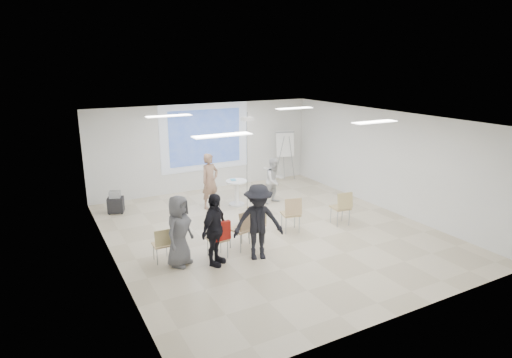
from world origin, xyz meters
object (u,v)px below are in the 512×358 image
chair_left_mid (219,237)px  audience_mid (258,217)px  audience_outer (179,227)px  flipchart_easel (285,145)px  chair_far_left (162,242)px  av_cart (116,203)px  player_left (210,178)px  pedestal_table (237,191)px  chair_right_far (342,205)px  chair_right_inner (292,212)px  audience_left (214,225)px  chair_center (257,220)px  chair_left_inner (243,226)px  laptop (241,227)px  player_right (275,178)px

chair_left_mid → audience_mid: (0.80, -0.41, 0.47)m
audience_outer → flipchart_easel: size_ratio=0.97×
chair_far_left → chair_left_mid: (1.19, -0.42, 0.05)m
chair_left_mid → av_cart: chair_left_mid is taller
audience_mid → chair_far_left: bearing=174.8°
player_left → chair_left_mid: (-1.18, -3.36, -0.44)m
pedestal_table → av_cart: (-3.48, 1.08, -0.15)m
chair_right_far → audience_mid: audience_mid is taller
chair_right_inner → audience_left: 2.64m
audience_outer → av_cart: audience_outer is taller
chair_right_inner → chair_center: bearing=-159.1°
audience_left → audience_outer: size_ratio=1.05×
player_left → chair_right_far: player_left is taller
chair_far_left → av_cart: chair_far_left is taller
chair_left_inner → chair_right_far: chair_left_inner is taller
pedestal_table → chair_far_left: (-3.19, -2.78, 0.02)m
chair_far_left → chair_right_inner: bearing=2.1°
audience_outer → laptop: bearing=-33.4°
av_cart → pedestal_table: bearing=3.0°
chair_left_inner → chair_left_mid: bearing=177.3°
chair_left_mid → player_left: bearing=66.5°
player_left → laptop: 3.16m
audience_mid → player_left: bearing=101.7°
player_left → player_right: size_ratio=1.19×
pedestal_table → audience_mid: (-1.20, -3.61, 0.54)m
chair_far_left → audience_left: bearing=-33.0°
chair_center → player_right: bearing=75.4°
chair_center → laptop: bearing=-142.6°
player_left → chair_right_inner: size_ratio=1.99×
chair_left_mid → audience_mid: size_ratio=0.45×
chair_center → flipchart_easel: size_ratio=0.53×
chair_center → laptop: 0.51m
audience_left → flipchart_easel: bearing=7.4°
chair_far_left → audience_outer: size_ratio=0.45×
pedestal_table → player_left: 0.98m
pedestal_table → chair_right_far: (1.80, -2.91, 0.12)m
pedestal_table → chair_right_far: bearing=-58.3°
chair_left_mid → chair_center: chair_center is taller
chair_right_inner → laptop: size_ratio=2.66×
chair_far_left → chair_center: 2.38m
chair_right_far → audience_left: size_ratio=0.51×
chair_far_left → chair_left_mid: bearing=-19.0°
flipchart_easel → player_right: bearing=-111.0°
audience_mid → av_cart: size_ratio=2.99×
chair_left_mid → av_cart: 4.54m
audience_left → audience_mid: 1.01m
laptop → flipchart_easel: size_ratio=0.20×
chair_center → flipchart_easel: (3.71, 4.62, 0.79)m
chair_left_mid → pedestal_table: bearing=53.8°
flipchart_easel → pedestal_table: bearing=-130.3°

